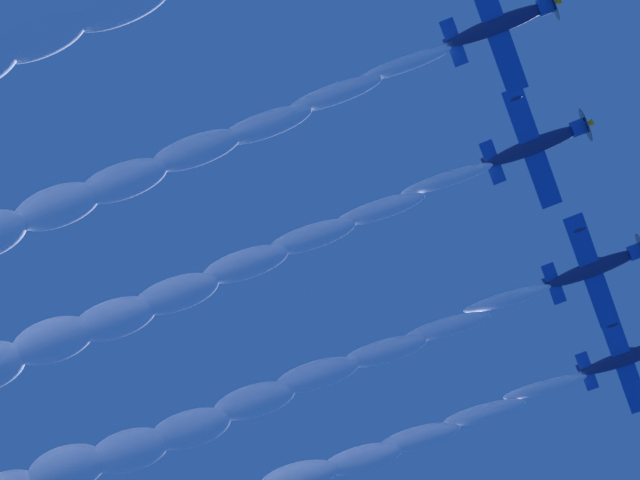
# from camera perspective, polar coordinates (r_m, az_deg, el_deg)

# --- Properties ---
(airplane_lead) EXTENTS (9.11, 8.80, 3.45)m
(airplane_lead) POSITION_cam_1_polar(r_m,az_deg,el_deg) (104.58, 14.89, -5.56)
(airplane_lead) COLOR navy
(airplane_left_wingman) EXTENTS (9.13, 8.83, 3.62)m
(airplane_left_wingman) POSITION_cam_1_polar(r_m,az_deg,el_deg) (98.25, 13.42, -1.30)
(airplane_left_wingman) COLOR navy
(airplane_right_wingman) EXTENTS (9.21, 8.81, 3.23)m
(airplane_right_wingman) POSITION_cam_1_polar(r_m,az_deg,el_deg) (92.27, 10.64, 4.64)
(airplane_right_wingman) COLOR navy
(airplane_outer_left) EXTENTS (9.16, 8.78, 3.24)m
(airplane_outer_left) POSITION_cam_1_polar(r_m,az_deg,el_deg) (87.79, 8.92, 10.45)
(airplane_outer_left) COLOR navy
(smoke_trail_left_wingman) EXTENTS (34.95, 51.49, 8.01)m
(smoke_trail_left_wingman) POSITION_cam_1_polar(r_m,az_deg,el_deg) (104.26, -10.66, -10.50)
(smoke_trail_left_wingman) COLOR white
(smoke_trail_right_wingman) EXTENTS (35.32, 51.73, 7.59)m
(smoke_trail_right_wingman) POSITION_cam_1_polar(r_m,az_deg,el_deg) (99.11, -14.49, -5.37)
(smoke_trail_right_wingman) COLOR white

